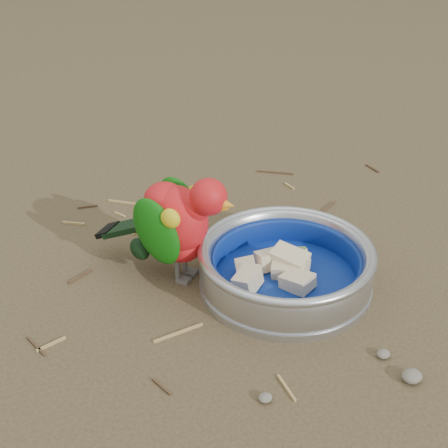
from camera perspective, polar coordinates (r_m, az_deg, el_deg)
ground at (r=0.86m, az=4.20°, el=-8.52°), size 60.00×60.00×0.00m
food_bowl at (r=0.92m, az=5.11°, el=-4.83°), size 0.23×0.23×0.02m
bowl_wall at (r=0.90m, az=5.20°, el=-3.28°), size 0.23×0.23×0.04m
fruit_wedges at (r=0.91m, az=5.18°, el=-3.65°), size 0.14×0.14×0.03m
lory_parrot at (r=0.91m, az=-3.89°, el=-0.36°), size 0.18×0.20×0.15m
ground_debris at (r=0.92m, az=4.08°, el=-5.21°), size 0.90×0.80×0.01m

